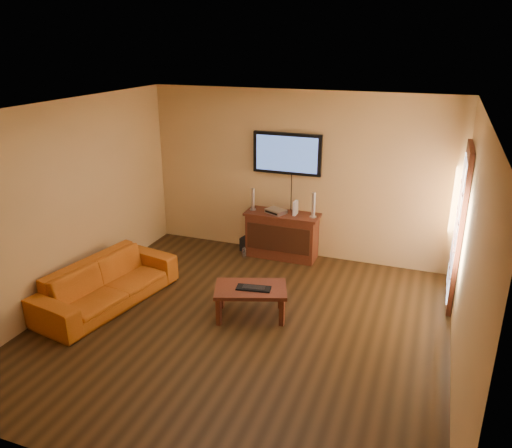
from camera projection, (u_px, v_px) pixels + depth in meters
The scene contains 14 objects.
ground_plane at pixel (240, 327), 6.30m from camera, with size 5.00×5.00×0.00m, color black.
room_walls at pixel (258, 186), 6.26m from camera, with size 5.00×5.00×5.00m.
french_door at pixel (459, 229), 6.63m from camera, with size 0.07×1.02×2.22m.
media_console at pixel (282, 235), 8.21m from camera, with size 1.21×0.46×0.76m.
television at pixel (287, 154), 7.92m from camera, with size 1.12×0.08×0.66m.
coffee_table at pixel (251, 292), 6.42m from camera, with size 1.05×0.83×0.42m.
sofa at pixel (106, 276), 6.75m from camera, with size 2.04×0.60×0.80m, color #B35613.
speaker_left at pixel (253, 200), 8.19m from camera, with size 0.10×0.10×0.37m.
speaker_right at pixel (313, 206), 7.84m from camera, with size 0.11×0.11×0.40m.
av_receiver at pixel (276, 211), 8.07m from camera, with size 0.31×0.22×0.07m, color silver.
game_console at pixel (295, 208), 7.98m from camera, with size 0.05×0.17×0.23m, color white.
subwoofer at pixel (249, 244), 8.56m from camera, with size 0.23×0.23×0.23m, color black.
bottle at pixel (244, 253), 8.26m from camera, with size 0.07×0.07×0.20m.
keyboard at pixel (254, 288), 6.36m from camera, with size 0.46×0.24×0.03m.
Camera 1 is at (2.08, -5.04, 3.42)m, focal length 35.00 mm.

